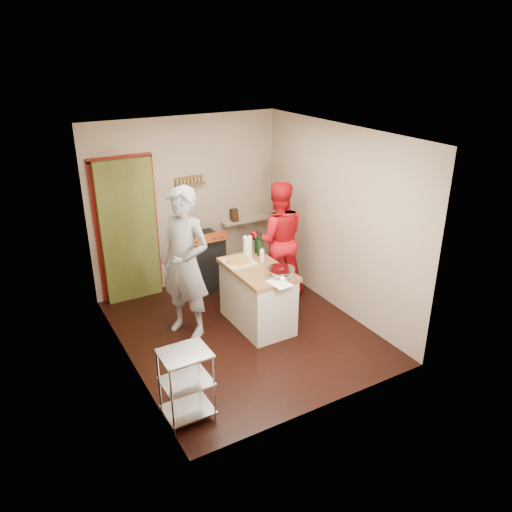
# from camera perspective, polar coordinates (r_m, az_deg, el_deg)

# --- Properties ---
(floor) EXTENTS (3.50, 3.50, 0.00)m
(floor) POSITION_cam_1_polar(r_m,az_deg,el_deg) (6.75, -1.54, -8.49)
(floor) COLOR black
(floor) RESTS_ON ground
(back_wall) EXTENTS (3.00, 0.44, 2.60)m
(back_wall) POSITION_cam_1_polar(r_m,az_deg,el_deg) (7.55, -12.42, 4.01)
(back_wall) COLOR tan
(back_wall) RESTS_ON ground
(left_wall) EXTENTS (0.04, 3.50, 2.60)m
(left_wall) POSITION_cam_1_polar(r_m,az_deg,el_deg) (5.67, -15.13, -0.99)
(left_wall) COLOR tan
(left_wall) RESTS_ON ground
(right_wall) EXTENTS (0.04, 3.50, 2.60)m
(right_wall) POSITION_cam_1_polar(r_m,az_deg,el_deg) (6.95, 9.32, 4.05)
(right_wall) COLOR tan
(right_wall) RESTS_ON ground
(ceiling) EXTENTS (3.00, 3.50, 0.02)m
(ceiling) POSITION_cam_1_polar(r_m,az_deg,el_deg) (5.82, -1.82, 13.92)
(ceiling) COLOR white
(ceiling) RESTS_ON back_wall
(stove) EXTENTS (0.60, 0.63, 1.00)m
(stove) POSITION_cam_1_polar(r_m,az_deg,el_deg) (7.70, -6.29, -0.64)
(stove) COLOR black
(stove) RESTS_ON ground
(wire_shelving) EXTENTS (0.48, 0.40, 0.80)m
(wire_shelving) POSITION_cam_1_polar(r_m,az_deg,el_deg) (5.17, -7.97, -14.10)
(wire_shelving) COLOR silver
(wire_shelving) RESTS_ON ground
(island) EXTENTS (0.67, 1.26, 1.15)m
(island) POSITION_cam_1_polar(r_m,az_deg,el_deg) (6.68, 0.18, -4.38)
(island) COLOR beige
(island) RESTS_ON ground
(person_stripe) EXTENTS (0.78, 0.86, 1.98)m
(person_stripe) POSITION_cam_1_polar(r_m,az_deg,el_deg) (6.33, -8.13, -0.85)
(person_stripe) COLOR #B7B7BC
(person_stripe) RESTS_ON ground
(person_red) EXTENTS (1.03, 0.92, 1.74)m
(person_red) POSITION_cam_1_polar(r_m,az_deg,el_deg) (7.39, 2.49, 1.96)
(person_red) COLOR red
(person_red) RESTS_ON ground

